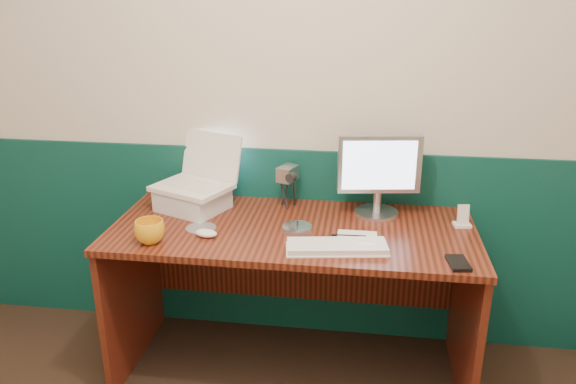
# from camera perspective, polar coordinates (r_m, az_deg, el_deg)

# --- Properties ---
(back_wall) EXTENTS (3.50, 0.04, 2.50)m
(back_wall) POSITION_cam_1_polar(r_m,az_deg,el_deg) (2.70, -1.59, 9.54)
(back_wall) COLOR beige
(back_wall) RESTS_ON ground
(wainscot) EXTENTS (3.48, 0.02, 1.00)m
(wainscot) POSITION_cam_1_polar(r_m,az_deg,el_deg) (2.92, -1.49, -5.12)
(wainscot) COLOR #083632
(wainscot) RESTS_ON ground
(desk) EXTENTS (1.60, 0.70, 0.75)m
(desk) POSITION_cam_1_polar(r_m,az_deg,el_deg) (2.65, 0.46, -11.05)
(desk) COLOR black
(desk) RESTS_ON ground
(laptop_riser) EXTENTS (0.36, 0.34, 0.10)m
(laptop_riser) POSITION_cam_1_polar(r_m,az_deg,el_deg) (2.69, -9.66, -0.75)
(laptop_riser) COLOR silver
(laptop_riser) RESTS_ON desk
(laptop) EXTENTS (0.41, 0.37, 0.28)m
(laptop) POSITION_cam_1_polar(r_m,az_deg,el_deg) (2.63, -9.89, 3.09)
(laptop) COLOR white
(laptop) RESTS_ON laptop_riser
(monitor) EXTENTS (0.38, 0.16, 0.37)m
(monitor) POSITION_cam_1_polar(r_m,az_deg,el_deg) (2.58, 9.18, 1.56)
(monitor) COLOR #B7B8BC
(monitor) RESTS_ON desk
(keyboard) EXTENTS (0.41, 0.19, 0.02)m
(keyboard) POSITION_cam_1_polar(r_m,az_deg,el_deg) (2.27, 4.99, -5.63)
(keyboard) COLOR white
(keyboard) RESTS_ON desk
(mouse_right) EXTENTS (0.12, 0.08, 0.04)m
(mouse_right) POSITION_cam_1_polar(r_m,az_deg,el_deg) (2.27, 8.07, -5.52)
(mouse_right) COLOR white
(mouse_right) RESTS_ON desk
(mouse_left) EXTENTS (0.11, 0.08, 0.03)m
(mouse_left) POSITION_cam_1_polar(r_m,az_deg,el_deg) (2.40, -8.32, -4.16)
(mouse_left) COLOR white
(mouse_left) RESTS_ON desk
(mug) EXTENTS (0.13, 0.13, 0.10)m
(mug) POSITION_cam_1_polar(r_m,az_deg,el_deg) (2.38, -13.88, -3.92)
(mug) COLOR #EEA416
(mug) RESTS_ON desk
(camcorder) EXTENTS (0.13, 0.15, 0.19)m
(camcorder) POSITION_cam_1_polar(r_m,az_deg,el_deg) (2.67, -0.02, 0.48)
(camcorder) COLOR #A7A6AB
(camcorder) RESTS_ON desk
(cd_spindle) EXTENTS (0.13, 0.13, 0.03)m
(cd_spindle) POSITION_cam_1_polar(r_m,az_deg,el_deg) (2.43, 0.94, -3.75)
(cd_spindle) COLOR #B3BDC4
(cd_spindle) RESTS_ON desk
(cd_loose_a) EXTENTS (0.13, 0.13, 0.00)m
(cd_loose_a) POSITION_cam_1_polar(r_m,az_deg,el_deg) (2.50, -8.82, -3.61)
(cd_loose_a) COLOR #B0B7C1
(cd_loose_a) RESTS_ON desk
(pen) EXTENTS (0.15, 0.01, 0.01)m
(pen) POSITION_cam_1_polar(r_m,az_deg,el_deg) (2.40, 6.19, -4.43)
(pen) COLOR black
(pen) RESTS_ON desk
(papers) EXTENTS (0.17, 0.11, 0.00)m
(papers) POSITION_cam_1_polar(r_m,az_deg,el_deg) (2.40, 7.03, -4.48)
(papers) COLOR silver
(papers) RESTS_ON desk
(dock) EXTENTS (0.08, 0.07, 0.01)m
(dock) POSITION_cam_1_polar(r_m,az_deg,el_deg) (2.60, 17.26, -3.20)
(dock) COLOR white
(dock) RESTS_ON desk
(music_player) EXTENTS (0.05, 0.03, 0.09)m
(music_player) POSITION_cam_1_polar(r_m,az_deg,el_deg) (2.58, 17.37, -2.17)
(music_player) COLOR silver
(music_player) RESTS_ON dock
(pda) EXTENTS (0.09, 0.13, 0.01)m
(pda) POSITION_cam_1_polar(r_m,az_deg,el_deg) (2.25, 16.91, -6.93)
(pda) COLOR black
(pda) RESTS_ON desk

